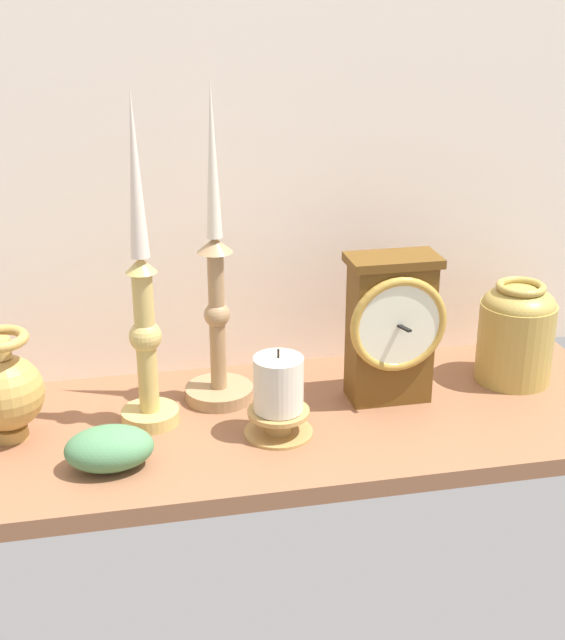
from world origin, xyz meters
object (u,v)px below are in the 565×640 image
Objects in this scene: candlestick_tall_center at (144,314)px; brass_vase_bulbous at (5,389)px; candlestick_tall_left at (217,309)px; mantel_clock at (391,327)px; pillar_candle_front at (275,397)px; brass_vase_jar at (516,330)px.

candlestick_tall_center is 19.82cm from brass_vase_bulbous.
brass_vase_bulbous is at bearing -168.69° from candlestick_tall_left.
mantel_clock reaches higher than pillar_candle_front.
mantel_clock is at bearing 0.76° from brass_vase_bulbous.
pillar_candle_front is (-17.54, -6.65, -5.53)cm from mantel_clock.
mantel_clock is 20.18cm from brass_vase_jar.
candlestick_tall_left is (-23.19, 4.88, 2.61)cm from mantel_clock.
mantel_clock is 1.39× the size of brass_vase_jar.
brass_vase_jar is (42.99, -2.51, -5.70)cm from candlestick_tall_left.
candlestick_tall_left is 43.44cm from brass_vase_jar.
candlestick_tall_left is 3.04× the size of brass_vase_bulbous.
brass_vase_jar reaches higher than brass_vase_bulbous.
brass_vase_bulbous is at bearing 169.87° from pillar_candle_front.
candlestick_tall_left reaches higher than brass_vase_bulbous.
candlestick_tall_left is at bearing 116.11° from pillar_candle_front.
mantel_clock is at bearing -173.18° from brass_vase_jar.
mantel_clock is at bearing -11.88° from candlestick_tall_left.
candlestick_tall_left is 15.20cm from pillar_candle_front.
brass_vase_jar is at bearing 2.46° from brass_vase_bulbous.
brass_vase_jar is 38.49cm from pillar_candle_front.
brass_vase_jar is at bearing 13.57° from pillar_candle_front.
mantel_clock is 0.48× the size of candlestick_tall_center.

